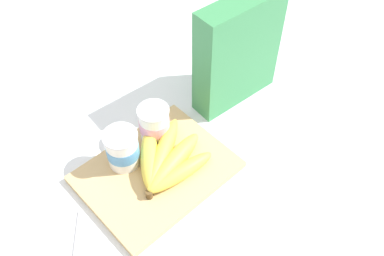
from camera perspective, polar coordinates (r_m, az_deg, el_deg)
The scene contains 7 objects.
ground_plane at distance 0.87m, azimuth -4.79°, elevation -6.19°, with size 2.40×2.40×0.00m, color white.
cutting_board at distance 0.86m, azimuth -4.82°, elevation -5.90°, with size 0.29×0.22×0.02m, color tan.
cereal_box at distance 0.93m, azimuth 6.20°, elevation 10.14°, with size 0.21×0.06×0.26m, color #38844C.
yogurt_cup_front at distance 0.84m, azimuth -9.38°, elevation -2.80°, with size 0.07×0.07×0.08m.
yogurt_cup_back at distance 0.88m, azimuth -5.12°, elevation 0.61°, with size 0.07×0.07×0.08m.
banana_bunch at distance 0.84m, azimuth -3.60°, elevation -4.41°, with size 0.18×0.16×0.04m.
spoon at distance 0.80m, azimuth -15.68°, elevation -16.24°, with size 0.10×0.11×0.01m.
Camera 1 is at (-0.28, -0.41, 0.71)m, focal length 39.43 mm.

